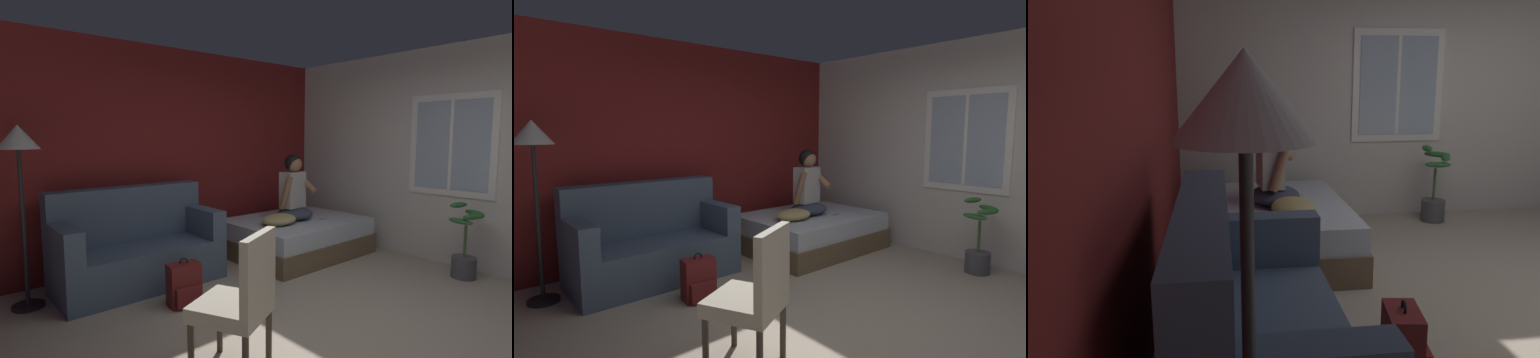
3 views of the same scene
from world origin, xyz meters
The scene contains 10 objects.
wall_back_accent centered at (0.00, 2.91, 1.35)m, with size 9.84×0.16×2.70m, color maroon.
wall_side_with_window centered at (2.50, 0.01, 1.35)m, with size 0.19×7.06×2.70m.
bed centered at (1.31, 1.94, 0.24)m, with size 1.79×1.36×0.48m.
couch centered at (-0.80, 2.28, 0.39)m, with size 1.70×0.83×1.04m.
person_seated centered at (1.27, 1.94, 0.84)m, with size 0.56×0.49×0.88m.
backpack centered at (-0.70, 1.45, 0.19)m, with size 0.32×0.27×0.46m.
throw_pillow centered at (0.88, 1.82, 0.55)m, with size 0.48×0.36×0.14m, color tan.
cell_phone centered at (1.52, 1.66, 0.48)m, with size 0.07×0.14×0.01m, color #B7B7BC.
floor_lamp centered at (-1.85, 2.35, 1.43)m, with size 0.36×0.36×1.70m.
potted_plant centered at (2.07, 0.05, 0.30)m, with size 0.39×0.37×0.85m.
Camera 3 is at (-3.04, 2.42, 1.64)m, focal length 35.00 mm.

